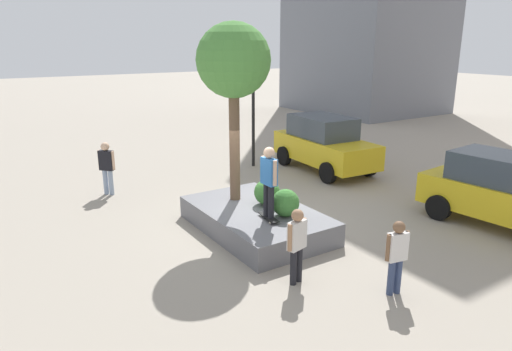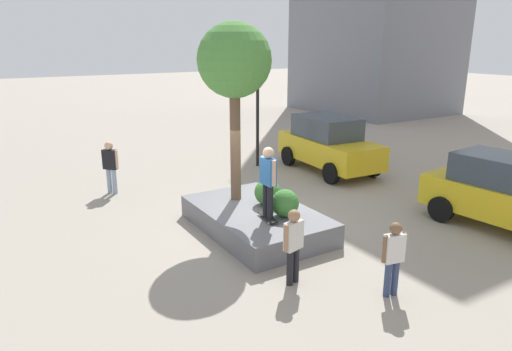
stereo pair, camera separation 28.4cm
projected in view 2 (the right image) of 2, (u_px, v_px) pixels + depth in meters
name	position (u px, v px, depth m)	size (l,w,h in m)	color
ground_plane	(259.00, 224.00, 12.42)	(120.00, 120.00, 0.00)	#9E9384
planter_ledge	(256.00, 220.00, 11.92)	(4.00, 2.47, 0.59)	slate
plaza_tree	(234.00, 63.00, 11.61)	(1.90, 1.90, 4.64)	brown
boxwood_shrub	(285.00, 203.00, 11.26)	(0.68, 0.68, 0.68)	#3D7A33
hedge_clump	(267.00, 192.00, 12.08)	(0.68, 0.68, 0.68)	#3D7A33
skateboard	(268.00, 217.00, 11.12)	(0.82, 0.32, 0.07)	black
skateboarder	(268.00, 177.00, 10.84)	(0.58, 0.27, 1.72)	black
taxi_cab	(328.00, 144.00, 17.29)	(4.50, 2.29, 2.04)	gold
sedan_parked	(507.00, 193.00, 11.87)	(4.28, 2.25, 1.92)	gold
traffic_light_median	(257.00, 82.00, 17.30)	(0.37, 0.37, 4.82)	black
bystander_watching	(293.00, 242.00, 9.13)	(0.28, 0.52, 1.59)	black
passerby_with_bag	(393.00, 254.00, 8.69)	(0.24, 0.51, 1.51)	navy
pedestrian_crossing	(110.00, 164.00, 14.66)	(0.47, 0.45, 1.70)	#8C9EB7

